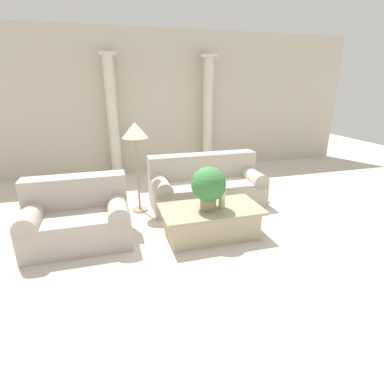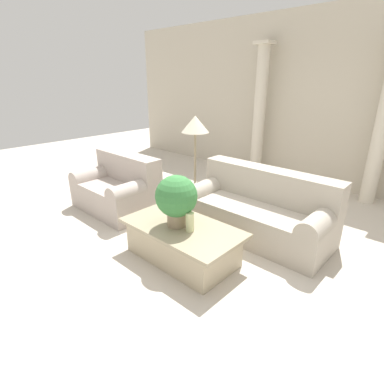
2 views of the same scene
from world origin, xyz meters
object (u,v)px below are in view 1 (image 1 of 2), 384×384
Objects in this scene: potted_plant at (208,186)px; coffee_table at (211,221)px; sofa_long at (206,185)px; floor_lamp at (135,136)px; loveseat at (77,218)px.

coffee_table is at bearing 29.50° from potted_plant.
coffee_table is at bearing -105.64° from sofa_long.
sofa_long is at bearing 74.36° from coffee_table.
floor_lamp is at bearing 126.51° from coffee_table.
sofa_long is at bearing 72.32° from potted_plant.
loveseat is at bearing 167.91° from potted_plant.
sofa_long is 1.29m from potted_plant.
potted_plant is 1.53m from floor_lamp.
sofa_long is at bearing -1.51° from floor_lamp.
floor_lamp reaches higher than sofa_long.
floor_lamp is (0.92, 0.83, 0.93)m from loveseat.
potted_plant is at bearing -150.50° from coffee_table.
potted_plant is at bearing -12.09° from loveseat.
sofa_long and loveseat have the same top height.
floor_lamp is (-0.86, 1.17, 1.06)m from coffee_table.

